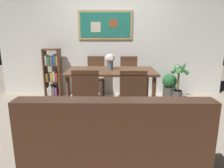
# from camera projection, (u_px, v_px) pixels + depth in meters

# --- Properties ---
(ground_plane) EXTENTS (12.00, 12.00, 0.00)m
(ground_plane) POSITION_uv_depth(u_px,v_px,m) (111.00, 117.00, 3.62)
(ground_plane) COLOR tan
(wall_back_with_painting) EXTENTS (5.20, 0.14, 2.60)m
(wall_back_with_painting) POSITION_uv_depth(u_px,v_px,m) (112.00, 38.00, 4.82)
(wall_back_with_painting) COLOR silver
(wall_back_with_painting) RESTS_ON ground_plane
(dining_table) EXTENTS (1.61, 0.91, 0.76)m
(dining_table) POSITION_uv_depth(u_px,v_px,m) (111.00, 75.00, 3.85)
(dining_table) COLOR brown
(dining_table) RESTS_ON ground_plane
(dining_chair_far_right) EXTENTS (0.40, 0.41, 0.91)m
(dining_chair_far_right) POSITION_uv_depth(u_px,v_px,m) (129.00, 74.00, 4.66)
(dining_chair_far_right) COLOR brown
(dining_chair_far_right) RESTS_ON ground_plane
(dining_chair_near_left) EXTENTS (0.40, 0.41, 0.91)m
(dining_chair_near_left) POSITION_uv_depth(u_px,v_px,m) (87.00, 94.00, 3.11)
(dining_chair_near_left) COLOR brown
(dining_chair_near_left) RESTS_ON ground_plane
(dining_chair_near_right) EXTENTS (0.40, 0.41, 0.91)m
(dining_chair_near_right) POSITION_uv_depth(u_px,v_px,m) (132.00, 94.00, 3.08)
(dining_chair_near_right) COLOR brown
(dining_chair_near_right) RESTS_ON ground_plane
(dining_chair_far_left) EXTENTS (0.40, 0.41, 0.91)m
(dining_chair_far_left) POSITION_uv_depth(u_px,v_px,m) (96.00, 73.00, 4.69)
(dining_chair_far_left) COLOR brown
(dining_chair_far_left) RESTS_ON ground_plane
(leather_couch) EXTENTS (1.80, 0.84, 0.84)m
(leather_couch) POSITION_uv_depth(u_px,v_px,m) (114.00, 140.00, 2.22)
(leather_couch) COLOR #472819
(leather_couch) RESTS_ON ground_plane
(bookshelf) EXTENTS (0.36, 0.28, 1.08)m
(bookshelf) POSITION_uv_depth(u_px,v_px,m) (53.00, 73.00, 4.74)
(bookshelf) COLOR brown
(bookshelf) RESTS_ON ground_plane
(potted_ivy) EXTENTS (0.33, 0.33, 0.52)m
(potted_ivy) POSITION_uv_depth(u_px,v_px,m) (169.00, 85.00, 4.77)
(potted_ivy) COLOR #4C4742
(potted_ivy) RESTS_ON ground_plane
(potted_palm) EXTENTS (0.35, 0.41, 0.86)m
(potted_palm) POSITION_uv_depth(u_px,v_px,m) (178.00, 82.00, 4.48)
(potted_palm) COLOR #4C4742
(potted_palm) RESTS_ON ground_plane
(flower_vase) EXTENTS (0.18, 0.18, 0.30)m
(flower_vase) POSITION_uv_depth(u_px,v_px,m) (110.00, 60.00, 3.83)
(flower_vase) COLOR slate
(flower_vase) RESTS_ON dining_table
(tv_remote) EXTENTS (0.16, 0.12, 0.02)m
(tv_remote) POSITION_uv_depth(u_px,v_px,m) (129.00, 71.00, 3.66)
(tv_remote) COLOR black
(tv_remote) RESTS_ON dining_table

